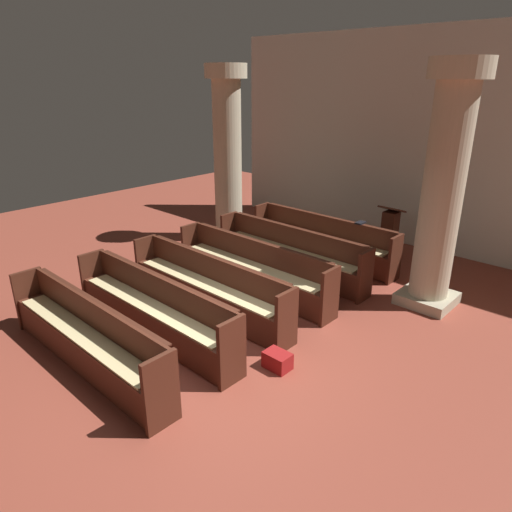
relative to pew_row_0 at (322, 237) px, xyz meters
name	(u,v)px	position (x,y,z in m)	size (l,w,h in m)	color
ground_plane	(216,357)	(1.06, -3.90, -0.48)	(19.20, 19.20, 0.00)	brown
back_wall	(429,143)	(1.06, 2.18, 1.77)	(10.00, 0.16, 4.50)	beige
pew_row_0	(322,237)	(0.00, 0.00, 0.00)	(3.31, 0.47, 0.89)	#4C2316
pew_row_1	(290,250)	(0.00, -1.03, 0.00)	(3.31, 0.46, 0.89)	#4C2316
pew_row_2	(252,266)	(0.00, -2.07, 0.00)	(3.31, 0.46, 0.89)	#4C2316
pew_row_3	(207,284)	(0.00, -3.10, 0.00)	(3.31, 0.47, 0.89)	#4C2316
pew_row_4	(153,306)	(0.00, -4.14, 0.00)	(3.31, 0.46, 0.89)	#4C2316
pew_row_5	(85,334)	(0.00, -5.17, 0.00)	(3.31, 0.47, 0.89)	#4C2316
pillar_aisle_side	(443,187)	(2.46, -0.42, 1.49)	(0.90, 0.90, 3.80)	tan
pillar_far_side	(228,153)	(-2.41, -0.30, 1.49)	(0.90, 0.90, 3.80)	tan
lectern	(389,235)	(0.90, 1.16, -0.03)	(0.48, 0.45, 1.08)	#411E13
hymn_book	(360,223)	(0.75, 0.20, 0.42)	(0.14, 0.22, 0.03)	black
kneeler_box_red	(277,360)	(1.82, -3.53, -0.37)	(0.35, 0.25, 0.22)	maroon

